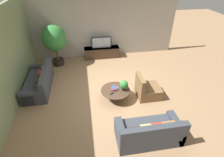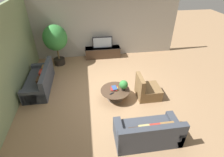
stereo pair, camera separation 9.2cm
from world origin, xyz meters
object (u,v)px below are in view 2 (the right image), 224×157
(television, at_px, (102,42))
(potted_palm_tall, at_px, (55,39))
(media_console, at_px, (103,52))
(couch_near_entry, at_px, (148,133))
(armchair_wicker, at_px, (147,90))
(potted_plant_tabletop, at_px, (124,85))
(coffee_table, at_px, (115,93))
(couch_by_wall, at_px, (40,81))

(television, xyz_separation_m, potted_palm_tall, (-2.10, -0.41, 0.44))
(media_console, bearing_deg, couch_near_entry, -82.56)
(armchair_wicker, height_order, potted_plant_tabletop, armchair_wicker)
(media_console, relative_size, potted_plant_tabletop, 4.57)
(armchair_wicker, bearing_deg, couch_near_entry, 162.81)
(coffee_table, relative_size, armchair_wicker, 1.17)
(television, distance_m, couch_by_wall, 3.47)
(potted_palm_tall, distance_m, potted_plant_tabletop, 3.89)
(armchair_wicker, xyz_separation_m, potted_plant_tabletop, (-0.86, -0.01, 0.34))
(armchair_wicker, bearing_deg, television, 20.34)
(television, height_order, potted_palm_tall, potted_palm_tall)
(media_console, bearing_deg, coffee_table, -88.28)
(couch_near_entry, relative_size, potted_palm_tall, 0.92)
(media_console, height_order, coffee_table, media_console)
(media_console, bearing_deg, armchair_wicker, -69.67)
(media_console, height_order, armchair_wicker, armchair_wicker)
(armchair_wicker, distance_m, potted_palm_tall, 4.54)
(couch_by_wall, bearing_deg, coffee_table, 68.31)
(couch_near_entry, bearing_deg, couch_by_wall, -41.65)
(media_console, relative_size, coffee_table, 1.73)
(television, bearing_deg, potted_palm_tall, -169.03)
(armchair_wicker, bearing_deg, couch_by_wall, 73.89)
(media_console, xyz_separation_m, potted_plant_tabletop, (0.37, -3.34, 0.34))
(media_console, height_order, couch_by_wall, couch_by_wall)
(television, relative_size, couch_by_wall, 0.48)
(television, relative_size, couch_near_entry, 0.56)
(television, distance_m, potted_palm_tall, 2.19)
(couch_by_wall, height_order, potted_palm_tall, potted_palm_tall)
(coffee_table, bearing_deg, potted_plant_tabletop, -9.16)
(potted_palm_tall, height_order, potted_plant_tabletop, potted_palm_tall)
(potted_palm_tall, bearing_deg, television, 10.97)
(media_console, xyz_separation_m, couch_near_entry, (0.67, -5.14, 0.02))
(couch_near_entry, bearing_deg, media_console, -82.56)
(coffee_table, height_order, couch_near_entry, couch_near_entry)
(media_console, distance_m, armchair_wicker, 3.55)
(coffee_table, distance_m, armchair_wicker, 1.14)
(media_console, distance_m, potted_palm_tall, 2.35)
(couch_near_entry, xyz_separation_m, potted_plant_tabletop, (-0.30, 1.80, 0.32))
(couch_near_entry, bearing_deg, potted_plant_tabletop, -80.59)
(television, distance_m, coffee_table, 3.34)
(potted_plant_tabletop, bearing_deg, media_console, 96.37)
(television, height_order, couch_by_wall, television)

